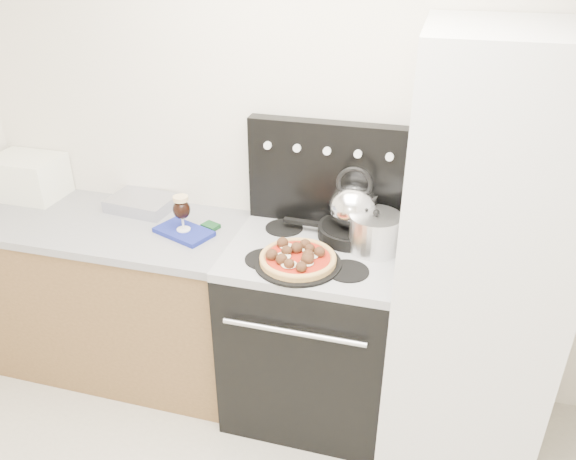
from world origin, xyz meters
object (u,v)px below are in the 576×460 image
(fridge, at_px, (478,268))
(stock_pot, at_px, (375,234))
(beer_glass, at_px, (182,213))
(tea_kettle, at_px, (353,202))
(oven_mitt, at_px, (184,232))
(pizza_pan, at_px, (298,263))
(toaster_oven, at_px, (28,177))
(skillet, at_px, (351,231))
(stove_body, at_px, (312,333))
(base_cabinet, at_px, (113,298))
(pizza, at_px, (298,257))

(fridge, height_order, stock_pot, fridge)
(beer_glass, bearing_deg, tea_kettle, 10.97)
(oven_mitt, relative_size, pizza_pan, 0.73)
(fridge, xyz_separation_m, toaster_oven, (-2.32, 0.21, 0.06))
(beer_glass, height_order, skillet, beer_glass)
(stove_body, xyz_separation_m, pizza_pan, (-0.04, -0.15, 0.49))
(beer_glass, bearing_deg, stock_pot, 3.73)
(tea_kettle, bearing_deg, base_cabinet, -161.43)
(oven_mitt, height_order, pizza, pizza)
(oven_mitt, distance_m, tea_kettle, 0.81)
(stove_body, bearing_deg, pizza, -103.59)
(stove_body, height_order, pizza, pizza)
(stove_body, distance_m, pizza_pan, 0.51)
(pizza, bearing_deg, tea_kettle, 59.41)
(fridge, distance_m, oven_mitt, 1.34)
(oven_mitt, height_order, beer_glass, beer_glass)
(fridge, xyz_separation_m, beer_glass, (-1.33, 0.03, 0.06))
(base_cabinet, distance_m, toaster_oven, 0.79)
(stove_body, xyz_separation_m, fridge, (0.70, -0.03, 0.51))
(fridge, xyz_separation_m, oven_mitt, (-1.33, 0.03, -0.04))
(pizza_pan, xyz_separation_m, pizza, (0.00, 0.00, 0.03))
(stove_body, distance_m, pizza, 0.54)
(base_cabinet, distance_m, fridge, 1.88)
(oven_mitt, bearing_deg, base_cabinet, 177.36)
(stock_pot, bearing_deg, skillet, 141.36)
(skillet, bearing_deg, tea_kettle, 0.00)
(pizza_pan, bearing_deg, stock_pot, 35.40)
(fridge, height_order, skillet, fridge)
(skillet, xyz_separation_m, stock_pot, (0.12, -0.09, 0.05))
(tea_kettle, height_order, stock_pot, tea_kettle)
(skillet, xyz_separation_m, tea_kettle, (0.00, 0.00, 0.15))
(base_cabinet, relative_size, tea_kettle, 5.97)
(skillet, bearing_deg, base_cabinet, -174.10)
(oven_mitt, bearing_deg, beer_glass, 0.00)
(toaster_oven, bearing_deg, skillet, -0.66)
(skillet, bearing_deg, fridge, -17.80)
(toaster_oven, distance_m, beer_glass, 1.00)
(beer_glass, relative_size, skillet, 0.57)
(pizza, bearing_deg, stock_pot, 35.40)
(fridge, relative_size, pizza_pan, 5.10)
(base_cabinet, xyz_separation_m, skillet, (1.25, 0.13, 0.52))
(pizza_pan, distance_m, stock_pot, 0.37)
(pizza, bearing_deg, stove_body, 76.41)
(toaster_oven, height_order, pizza_pan, toaster_oven)
(oven_mitt, xyz_separation_m, beer_glass, (0.00, 0.00, 0.10))
(base_cabinet, xyz_separation_m, toaster_oven, (-0.51, 0.16, 0.58))
(base_cabinet, bearing_deg, pizza_pan, -9.16)
(pizza_pan, bearing_deg, beer_glass, 165.88)
(fridge, bearing_deg, pizza, -170.55)
(pizza_pan, height_order, stock_pot, stock_pot)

